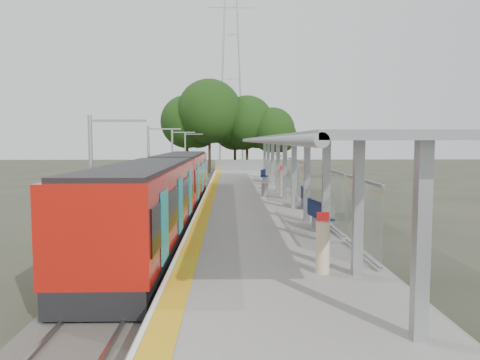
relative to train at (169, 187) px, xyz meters
name	(u,v)px	position (x,y,z in m)	size (l,w,h in m)	color
ground	(290,346)	(4.50, -14.48, -2.05)	(200.00, 200.00, 0.00)	#474438
trackbed	(180,209)	(0.00, 5.52, -1.93)	(3.00, 70.00, 0.24)	#59544C
platform	(250,203)	(4.50, 5.52, -1.55)	(6.00, 50.00, 1.00)	gray
tactile_strip	(210,195)	(1.95, 5.52, -1.04)	(0.60, 50.00, 0.02)	gold
end_fence	(241,165)	(4.50, 30.47, -0.45)	(6.00, 0.10, 1.20)	#9EA0A5
train	(169,187)	(0.00, 0.00, 0.00)	(2.74, 27.60, 3.62)	black
canopy	(282,146)	(6.11, 1.71, 2.15)	(3.27, 38.00, 3.66)	#9EA0A5
pylon	(231,57)	(3.50, 58.52, 16.95)	(8.00, 4.00, 38.00)	#9EA0A5
tree_cluster	(224,120)	(2.42, 38.26, 5.11)	(17.80, 12.39, 12.46)	#382316
catenary_masts	(150,166)	(-1.72, 4.52, 0.86)	(2.08, 48.16, 5.40)	#9EA0A5
bench_near	(318,214)	(6.66, -6.29, -0.44)	(0.77, 1.76, 1.16)	#0F1C4B
bench_mid	(305,197)	(7.10, -0.47, -0.47)	(0.55, 1.64, 1.11)	#0F1C4B
bench_far	(264,175)	(6.16, 15.26, -0.51)	(0.93, 1.58, 1.04)	#0F1C4B
info_pillar_near	(323,247)	(5.63, -12.34, -0.34)	(0.37, 0.37, 1.63)	beige
info_pillar_far	(283,183)	(6.56, 5.02, -0.24)	(0.42, 0.42, 1.87)	beige
litter_bin	(265,190)	(5.38, 4.54, -0.63)	(0.42, 0.42, 0.85)	#9EA0A5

